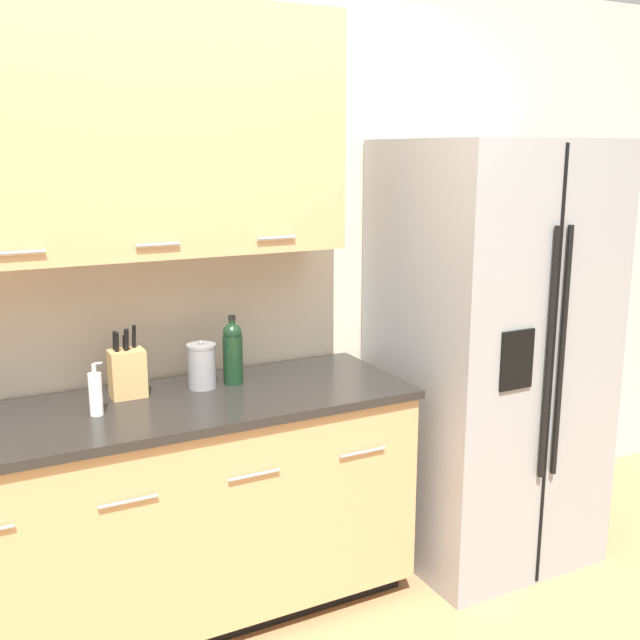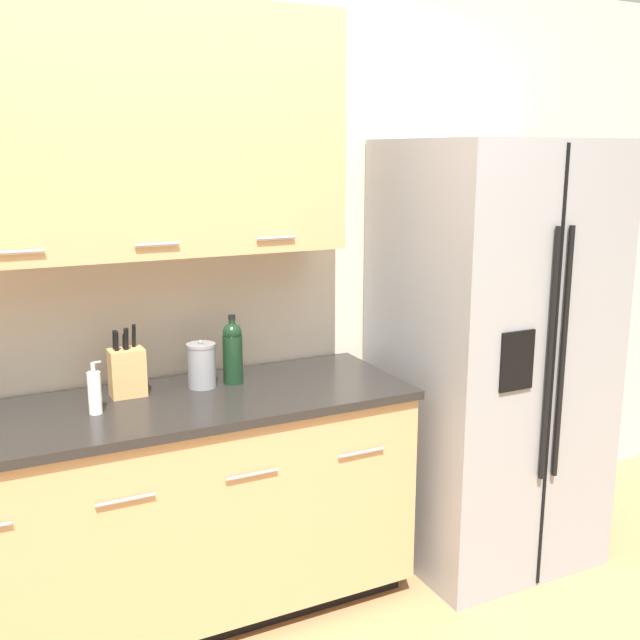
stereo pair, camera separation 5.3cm
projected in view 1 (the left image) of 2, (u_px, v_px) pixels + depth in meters
The scene contains 7 objects.
wall_back at pixel (162, 249), 3.00m from camera, with size 10.00×0.39×2.60m.
counter_unit at pixel (170, 512), 2.93m from camera, with size 1.92×0.64×0.92m.
refrigerator at pixel (487, 353), 3.40m from camera, with size 0.85×0.83×1.90m.
knife_block at pixel (127, 372), 2.87m from camera, with size 0.13×0.10×0.28m.
wine_bottle at pixel (233, 352), 3.03m from camera, with size 0.08×0.08×0.28m.
soap_dispenser at pixel (96, 393), 2.67m from camera, with size 0.05×0.05×0.19m.
steel_canister at pixel (202, 366), 2.98m from camera, with size 0.12×0.12×0.19m.
Camera 1 is at (-0.85, -1.66, 1.84)m, focal length 42.00 mm.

